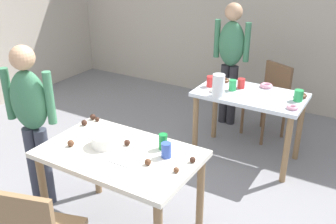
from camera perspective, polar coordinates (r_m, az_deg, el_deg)
name	(u,v)px	position (r m, az deg, el deg)	size (l,w,h in m)	color
wall_back	(268,11)	(5.45, 14.70, 14.25)	(6.40, 0.10, 2.60)	#BCB2A3
dining_table_near	(120,164)	(2.93, -7.10, -7.65)	(1.18, 0.74, 0.75)	silver
dining_table_far	(249,104)	(4.05, 11.97, 1.14)	(1.09, 0.62, 0.75)	silver
chair_far_table	(270,96)	(4.68, 14.90, 2.32)	(0.54, 0.54, 0.87)	brown
person_girl_near	(31,115)	(3.36, -19.62, -0.40)	(0.45, 0.28, 1.45)	#383D4C
person_adult_far	(231,54)	(4.75, 9.32, 8.47)	(0.45, 0.21, 1.52)	#28282D
mixing_bowl	(105,140)	(2.95, -9.40, -4.17)	(0.21, 0.21, 0.09)	white
soda_can	(163,142)	(2.86, -0.74, -4.43)	(0.07, 0.07, 0.12)	#198438
fork_near	(118,164)	(2.73, -7.45, -7.63)	(0.17, 0.02, 0.01)	silver
cup_near_0	(166,150)	(2.76, -0.25, -5.68)	(0.07, 0.07, 0.11)	#3351B2
cake_ball_0	(127,143)	(2.94, -6.10, -4.54)	(0.05, 0.05, 0.05)	#3D2319
cake_ball_1	(97,119)	(3.36, -10.47, -1.07)	(0.04, 0.04, 0.04)	#3D2319
cake_ball_2	(84,123)	(3.31, -12.34, -1.56)	(0.05, 0.05, 0.05)	#3D2319
cake_ball_3	(193,160)	(2.72, 3.67, -7.09)	(0.04, 0.04, 0.04)	#3D2319
cake_ball_4	(176,170)	(2.61, 1.23, -8.61)	(0.04, 0.04, 0.04)	brown
cake_ball_5	(71,143)	(3.01, -14.25, -4.51)	(0.05, 0.05, 0.05)	brown
cake_ball_6	(93,117)	(3.40, -11.10, -0.72)	(0.05, 0.05, 0.05)	#3D2319
cake_ball_7	(148,162)	(2.69, -3.02, -7.42)	(0.05, 0.05, 0.05)	brown
pitcher_far	(218,86)	(3.83, 7.51, 3.92)	(0.12, 0.12, 0.23)	white
cup_far_0	(211,81)	(4.10, 6.34, 4.54)	(0.08, 0.08, 0.11)	red
cup_far_1	(241,83)	(4.11, 10.82, 4.20)	(0.08, 0.08, 0.10)	red
cup_far_2	(233,85)	(4.03, 9.58, 3.95)	(0.08, 0.08, 0.11)	green
cup_far_3	(299,95)	(3.92, 18.82, 2.34)	(0.09, 0.09, 0.11)	green
donut_far_0	(216,90)	(3.97, 7.08, 3.22)	(0.11, 0.11, 0.03)	white
donut_far_1	(266,86)	(4.19, 14.40, 3.81)	(0.13, 0.13, 0.04)	pink
donut_far_2	(292,107)	(3.73, 18.00, 0.66)	(0.11, 0.11, 0.03)	pink
donut_far_3	(300,95)	(4.03, 19.07, 2.34)	(0.13, 0.13, 0.04)	brown
donut_far_4	(224,80)	(4.27, 8.35, 4.68)	(0.11, 0.11, 0.03)	brown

